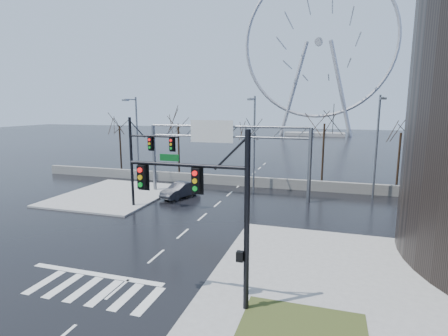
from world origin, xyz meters
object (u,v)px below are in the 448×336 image
at_px(signal_mast_near, 216,202).
at_px(car, 180,190).
at_px(signal_mast_far, 142,154).
at_px(sign_gantry, 223,145).
at_px(ferris_wheel, 318,48).

xyz_separation_m(signal_mast_near, car, (-9.44, 17.35, -4.13)).
height_order(signal_mast_far, sign_gantry, signal_mast_far).
xyz_separation_m(signal_mast_near, ferris_wheel, (-0.14, 99.04, 21.26)).
relative_size(signal_mast_near, ferris_wheel, 0.16).
bearing_deg(ferris_wheel, car, -96.49).
distance_m(ferris_wheel, car, 86.05).
bearing_deg(signal_mast_near, ferris_wheel, 90.08).
relative_size(sign_gantry, ferris_wheel, 0.32).
bearing_deg(signal_mast_near, sign_gantry, 106.19).
height_order(signal_mast_near, car, signal_mast_near).
xyz_separation_m(signal_mast_near, sign_gantry, (-5.52, 19.00, 0.31)).
relative_size(signal_mast_far, ferris_wheel, 0.16).
distance_m(signal_mast_far, ferris_wheel, 89.30).
height_order(signal_mast_near, ferris_wheel, ferris_wheel).
bearing_deg(signal_mast_far, signal_mast_near, -49.74).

